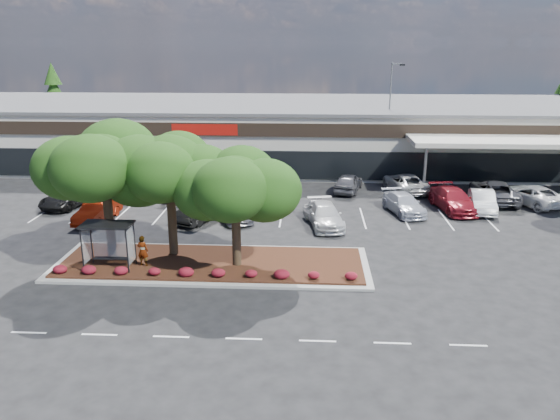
{
  "coord_description": "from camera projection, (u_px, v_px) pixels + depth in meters",
  "views": [
    {
      "loc": [
        3.53,
        -24.86,
        12.31
      ],
      "look_at": [
        1.78,
        6.68,
        2.6
      ],
      "focal_mm": 35.0,
      "sensor_mm": 36.0,
      "label": 1
    }
  ],
  "objects": [
    {
      "name": "ground",
      "position": [
        237.0,
        297.0,
        27.53
      ],
      "size": [
        160.0,
        160.0,
        0.0
      ],
      "primitive_type": "plane",
      "color": "black",
      "rests_on": "ground"
    },
    {
      "name": "retail_store",
      "position": [
        278.0,
        131.0,
        58.96
      ],
      "size": [
        80.4,
        25.2,
        6.25
      ],
      "color": "beige",
      "rests_on": "ground"
    },
    {
      "name": "landscape_island",
      "position": [
        212.0,
        264.0,
        31.42
      ],
      "size": [
        18.0,
        6.0,
        0.26
      ],
      "color": "#9F9F9A",
      "rests_on": "ground"
    },
    {
      "name": "lane_markings",
      "position": [
        255.0,
        230.0,
        37.48
      ],
      "size": [
        33.12,
        20.06,
        0.01
      ],
      "color": "silver",
      "rests_on": "ground"
    },
    {
      "name": "shrub_row",
      "position": [
        205.0,
        272.0,
        29.3
      ],
      "size": [
        17.0,
        0.8,
        0.5
      ],
      "primitive_type": null,
      "color": "maroon",
      "rests_on": "landscape_island"
    },
    {
      "name": "bus_shelter",
      "position": [
        108.0,
        232.0,
        30.07
      ],
      "size": [
        2.75,
        1.55,
        2.59
      ],
      "color": "black",
      "rests_on": "landscape_island"
    },
    {
      "name": "island_tree_west",
      "position": [
        106.0,
        192.0,
        31.01
      ],
      "size": [
        7.2,
        7.2,
        7.89
      ],
      "primitive_type": null,
      "color": "#173B0E",
      "rests_on": "landscape_island"
    },
    {
      "name": "island_tree_mid",
      "position": [
        170.0,
        194.0,
        31.58
      ],
      "size": [
        6.6,
        6.6,
        7.32
      ],
      "primitive_type": null,
      "color": "#173B0E",
      "rests_on": "landscape_island"
    },
    {
      "name": "island_tree_east",
      "position": [
        236.0,
        209.0,
        30.06
      ],
      "size": [
        5.8,
        5.8,
        6.5
      ],
      "primitive_type": null,
      "color": "#173B0E",
      "rests_on": "landscape_island"
    },
    {
      "name": "conifer_north_west",
      "position": [
        55.0,
        101.0,
        71.55
      ],
      "size": [
        4.4,
        4.4,
        10.0
      ],
      "primitive_type": "cone",
      "color": "#173B0E",
      "rests_on": "ground"
    },
    {
      "name": "person_waiting",
      "position": [
        143.0,
        251.0,
        30.57
      ],
      "size": [
        0.72,
        0.54,
        1.77
      ],
      "primitive_type": "imported",
      "rotation": [
        0.0,
        0.0,
        2.94
      ],
      "color": "#594C47",
      "rests_on": "landscape_island"
    },
    {
      "name": "light_pole",
      "position": [
        390.0,
        126.0,
        52.29
      ],
      "size": [
        1.43,
        0.5,
        10.56
      ],
      "rotation": [
        0.0,
        0.0,
        0.09
      ],
      "color": "#9F9F9A",
      "rests_on": "ground"
    },
    {
      "name": "car_0",
      "position": [
        68.0,
        197.0,
        42.73
      ],
      "size": [
        3.49,
        5.64,
        1.46
      ],
      "primitive_type": "imported",
      "rotation": [
        0.0,
        0.0,
        -0.22
      ],
      "color": "black",
      "rests_on": "ground"
    },
    {
      "name": "car_1",
      "position": [
        97.0,
        211.0,
        39.05
      ],
      "size": [
        2.21,
        4.89,
        1.56
      ],
      "primitive_type": "imported",
      "rotation": [
        0.0,
        0.0,
        -0.12
      ],
      "color": "maroon",
      "rests_on": "ground"
    },
    {
      "name": "car_2",
      "position": [
        202.0,
        209.0,
        39.29
      ],
      "size": [
        3.62,
        5.22,
        1.63
      ],
      "primitive_type": "imported",
      "rotation": [
        0.0,
        0.0,
        -0.43
      ],
      "color": "black",
      "rests_on": "ground"
    },
    {
      "name": "car_3",
      "position": [
        233.0,
        209.0,
        39.65
      ],
      "size": [
        3.85,
        5.35,
        1.44
      ],
      "primitive_type": "imported",
      "rotation": [
        0.0,
        0.0,
        0.42
      ],
      "color": "slate",
      "rests_on": "ground"
    },
    {
      "name": "car_4",
      "position": [
        325.0,
        215.0,
        38.14
      ],
      "size": [
        2.91,
        5.49,
        1.51
      ],
      "primitive_type": "imported",
      "rotation": [
        0.0,
        0.0,
        0.16
      ],
      "color": "silver",
      "rests_on": "ground"
    },
    {
      "name": "car_5",
      "position": [
        322.0,
        215.0,
        38.48
      ],
      "size": [
        3.05,
        4.34,
        1.37
      ],
      "primitive_type": "imported",
      "rotation": [
        0.0,
        0.0,
        0.4
      ],
      "color": "silver",
      "rests_on": "ground"
    },
    {
      "name": "car_6",
      "position": [
        404.0,
        204.0,
        40.99
      ],
      "size": [
        3.2,
        5.27,
        1.43
      ],
      "primitive_type": "imported",
      "rotation": [
        0.0,
        0.0,
        0.26
      ],
      "color": "silver",
      "rests_on": "ground"
    },
    {
      "name": "car_7",
      "position": [
        453.0,
        200.0,
        41.67
      ],
      "size": [
        3.2,
        5.96,
        1.64
      ],
      "primitive_type": "imported",
      "rotation": [
        0.0,
        0.0,
        0.17
      ],
      "color": "maroon",
      "rests_on": "ground"
    },
    {
      "name": "car_8",
      "position": [
        482.0,
        201.0,
        41.4
      ],
      "size": [
        2.38,
        4.97,
        1.57
      ],
      "primitive_type": "imported",
      "rotation": [
        0.0,
        0.0,
        -0.15
      ],
      "color": "white",
      "rests_on": "ground"
    },
    {
      "name": "car_9",
      "position": [
        134.0,
        183.0,
        46.4
      ],
      "size": [
        3.32,
        6.22,
        1.71
      ],
      "primitive_type": "imported",
      "rotation": [
        0.0,
        0.0,
        3.3
      ],
      "color": "white",
      "rests_on": "ground"
    },
    {
      "name": "car_10",
      "position": [
        184.0,
        188.0,
        45.16
      ],
      "size": [
        3.21,
        5.56,
        1.52
      ],
      "primitive_type": "imported",
      "rotation": [
        0.0,
        0.0,
        2.92
      ],
      "color": "maroon",
      "rests_on": "ground"
    },
    {
      "name": "car_11",
      "position": [
        222.0,
        180.0,
        48.0
      ],
      "size": [
        3.86,
        5.71,
        1.45
      ],
      "primitive_type": "imported",
      "rotation": [
        0.0,
        0.0,
        2.84
      ],
      "color": "black",
      "rests_on": "ground"
    },
    {
      "name": "car_12",
      "position": [
        279.0,
        180.0,
        47.55
      ],
      "size": [
        3.37,
        5.18,
        1.64
      ],
      "primitive_type": "imported",
      "rotation": [
        0.0,
        0.0,
        3.47
      ],
      "color": "slate",
      "rests_on": "ground"
    },
    {
      "name": "car_14",
      "position": [
        348.0,
        183.0,
        46.83
      ],
      "size": [
        3.0,
        5.05,
        1.61
      ],
      "primitive_type": "imported",
      "rotation": [
        0.0,
        0.0,
        2.89
      ],
      "color": "#515157",
      "rests_on": "ground"
    },
    {
      "name": "car_15",
      "position": [
        405.0,
        183.0,
        46.84
      ],
      "size": [
        3.66,
        6.12,
        1.59
      ],
      "primitive_type": "imported",
      "rotation": [
        0.0,
        0.0,
        3.33
      ],
      "color": "#B2B2B2",
      "rests_on": "ground"
    },
    {
      "name": "car_16",
      "position": [
        494.0,
        191.0,
        44.01
      ],
      "size": [
        3.03,
        6.26,
        1.72
      ],
      "primitive_type": "imported",
      "rotation": [
        0.0,
        0.0,
        3.11
      ],
      "color": "#4D4D53",
      "rests_on": "ground"
    },
    {
      "name": "car_17",
      "position": [
        530.0,
        195.0,
        43.23
      ],
      "size": [
        4.73,
        6.19,
        1.56
      ],
      "primitive_type": "imported",
      "rotation": [
        0.0,
        0.0,
        3.58
      ],
      "color": "white",
      "rests_on": "ground"
    }
  ]
}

